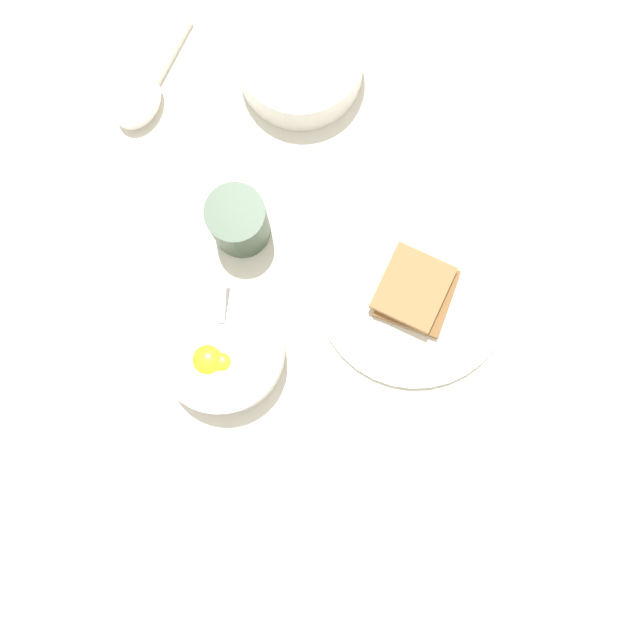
% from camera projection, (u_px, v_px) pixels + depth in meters
% --- Properties ---
extents(ground_plane, '(3.00, 3.00, 0.00)m').
position_uv_depth(ground_plane, '(285.00, 172.00, 0.88)').
color(ground_plane, silver).
extents(egg_bowl, '(0.14, 0.15, 0.08)m').
position_uv_depth(egg_bowl, '(222.00, 352.00, 0.82)').
color(egg_bowl, white).
rests_on(egg_bowl, ground_plane).
extents(toast_plate, '(0.22, 0.22, 0.01)m').
position_uv_depth(toast_plate, '(414.00, 290.00, 0.85)').
color(toast_plate, white).
rests_on(toast_plate, ground_plane).
extents(toast_sandwich, '(0.10, 0.10, 0.03)m').
position_uv_depth(toast_sandwich, '(415.00, 291.00, 0.84)').
color(toast_sandwich, brown).
rests_on(toast_sandwich, toast_plate).
extents(soup_spoon, '(0.09, 0.16, 0.03)m').
position_uv_depth(soup_spoon, '(142.00, 94.00, 0.87)').
color(soup_spoon, white).
rests_on(soup_spoon, ground_plane).
extents(congee_bowl, '(0.15, 0.15, 0.05)m').
position_uv_depth(congee_bowl, '(300.00, 61.00, 0.86)').
color(congee_bowl, white).
rests_on(congee_bowl, ground_plane).
extents(drinking_cup, '(0.07, 0.07, 0.08)m').
position_uv_depth(drinking_cup, '(238.00, 221.00, 0.82)').
color(drinking_cup, '#334733').
rests_on(drinking_cup, ground_plane).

